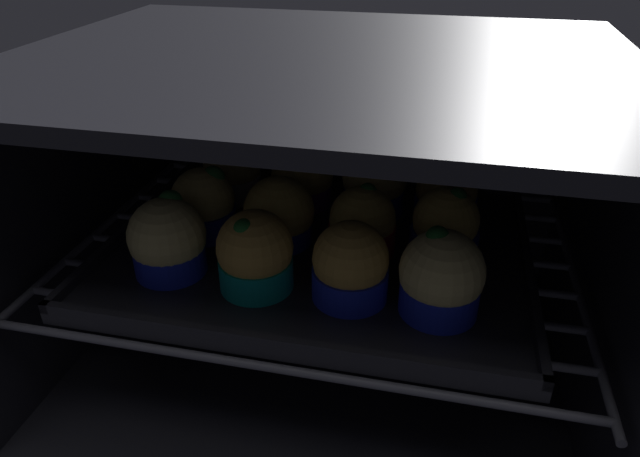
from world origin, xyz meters
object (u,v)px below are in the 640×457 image
(muffin_row1_col3, at_px, (445,227))
(muffin_row2_col1, at_px, (302,178))
(muffin_row1_col0, at_px, (204,205))
(muffin_row1_col2, at_px, (362,224))
(muffin_row0_col3, at_px, (441,278))
(muffin_row1_col1, at_px, (279,215))
(muffin_row0_col2, at_px, (350,266))
(baking_tray, at_px, (320,247))
(muffin_row0_col1, at_px, (255,254))
(muffin_row2_col0, at_px, (232,172))
(muffin_row2_col2, at_px, (374,183))
(muffin_row0_col0, at_px, (168,240))
(muffin_row2_col3, at_px, (446,195))

(muffin_row1_col3, bearing_deg, muffin_row2_col1, 153.16)
(muffin_row1_col0, xyz_separation_m, muffin_row1_col2, (0.18, 0.00, -0.00))
(muffin_row0_col3, relative_size, muffin_row1_col1, 1.11)
(muffin_row0_col2, bearing_deg, baking_tray, 118.58)
(baking_tray, height_order, muffin_row1_col3, muffin_row1_col3)
(muffin_row0_col1, bearing_deg, muffin_row0_col3, -0.42)
(baking_tray, height_order, muffin_row1_col2, muffin_row1_col2)
(muffin_row0_col1, height_order, muffin_row1_col0, muffin_row0_col1)
(muffin_row0_col1, distance_m, muffin_row2_col0, 0.20)
(muffin_row1_col0, bearing_deg, muffin_row0_col2, -25.41)
(muffin_row2_col1, bearing_deg, muffin_row1_col1, -91.27)
(muffin_row0_col3, height_order, muffin_row1_col2, muffin_row0_col3)
(muffin_row0_col3, height_order, muffin_row2_col0, muffin_row0_col3)
(muffin_row0_col1, height_order, muffin_row0_col3, muffin_row0_col3)
(muffin_row0_col2, bearing_deg, muffin_row2_col1, 116.74)
(muffin_row0_col2, xyz_separation_m, muffin_row2_col1, (-0.09, 0.18, -0.00))
(muffin_row1_col0, distance_m, muffin_row2_col1, 0.13)
(muffin_row0_col2, xyz_separation_m, muffin_row2_col2, (-0.00, 0.18, 0.00))
(muffin_row0_col0, distance_m, muffin_row2_col0, 0.18)
(muffin_row0_col2, height_order, muffin_row1_col2, muffin_row0_col2)
(baking_tray, distance_m, muffin_row1_col1, 0.06)
(muffin_row0_col2, height_order, muffin_row1_col1, muffin_row0_col2)
(muffin_row0_col2, distance_m, muffin_row2_col1, 0.20)
(muffin_row2_col0, bearing_deg, baking_tray, -34.36)
(muffin_row0_col1, relative_size, muffin_row1_col3, 0.99)
(muffin_row0_col2, height_order, muffin_row2_col1, same)
(muffin_row0_col3, bearing_deg, muffin_row1_col1, 152.92)
(muffin_row1_col3, distance_m, muffin_row2_col0, 0.28)
(muffin_row2_col0, xyz_separation_m, muffin_row2_col2, (0.18, -0.00, 0.01))
(muffin_row1_col3, distance_m, muffin_row2_col2, 0.12)
(baking_tray, bearing_deg, muffin_row2_col3, 33.39)
(muffin_row1_col1, bearing_deg, muffin_row0_col2, -42.60)
(muffin_row0_col2, distance_m, muffin_row2_col3, 0.19)
(muffin_row1_col2, height_order, muffin_row1_col3, muffin_row1_col3)
(muffin_row1_col2, relative_size, muffin_row1_col3, 0.94)
(muffin_row1_col1, relative_size, muffin_row1_col2, 1.02)
(muffin_row0_col3, distance_m, muffin_row2_col1, 0.25)
(muffin_row0_col3, bearing_deg, muffin_row0_col0, 178.27)
(muffin_row2_col3, bearing_deg, muffin_row0_col3, -89.76)
(muffin_row0_col0, relative_size, muffin_row1_col2, 1.09)
(muffin_row2_col1, bearing_deg, muffin_row0_col0, -117.64)
(muffin_row1_col2, xyz_separation_m, muffin_row2_col1, (-0.09, 0.10, 0.00))
(muffin_row2_col3, bearing_deg, baking_tray, -146.61)
(muffin_row1_col2, xyz_separation_m, muffin_row2_col2, (-0.00, 0.09, 0.01))
(muffin_row1_col0, bearing_deg, muffin_row1_col1, 0.12)
(muffin_row1_col1, xyz_separation_m, muffin_row2_col0, (-0.09, 0.09, 0.00))
(muffin_row0_col3, height_order, muffin_row1_col0, muffin_row0_col3)
(baking_tray, distance_m, muffin_row2_col1, 0.11)
(muffin_row1_col2, bearing_deg, baking_tray, 175.40)
(muffin_row0_col0, relative_size, muffin_row0_col3, 0.96)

